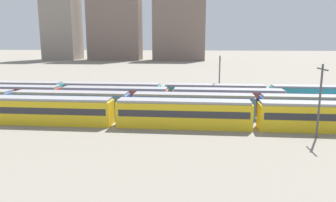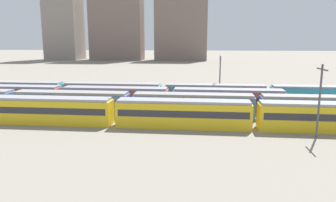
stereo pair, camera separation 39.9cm
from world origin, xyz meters
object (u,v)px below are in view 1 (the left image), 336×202
at_px(train_track_1, 193,106).
at_px(train_track_3, 214,94).
at_px(train_track_2, 115,98).
at_px(catenary_pole_2, 320,97).
at_px(train_track_0, 115,112).
at_px(catenary_pole_1, 219,76).

xyz_separation_m(train_track_1, train_track_3, (3.64, 10.40, 0.00)).
bearing_deg(train_track_3, train_track_2, -162.96).
relative_size(train_track_3, catenary_pole_2, 10.54).
bearing_deg(train_track_0, catenary_pole_1, 50.44).
xyz_separation_m(train_track_2, catenary_pole_1, (17.93, 8.02, 2.98)).
bearing_deg(train_track_2, catenary_pole_1, 24.09).
distance_m(train_track_0, catenary_pole_1, 24.08).
distance_m(train_track_2, catenary_pole_2, 31.67).
bearing_deg(train_track_2, train_track_1, -21.31).
bearing_deg(train_track_3, catenary_pole_1, 71.19).
bearing_deg(train_track_1, train_track_0, -153.91).
height_order(train_track_2, catenary_pole_1, catenary_pole_1).
distance_m(train_track_0, catenary_pole_2, 26.11).
height_order(train_track_1, catenary_pole_2, catenary_pole_2).
xyz_separation_m(train_track_0, train_track_1, (10.62, 5.20, 0.00)).
bearing_deg(train_track_1, catenary_pole_1, 70.81).
bearing_deg(train_track_1, train_track_3, 70.71).
distance_m(train_track_0, train_track_3, 21.13).
relative_size(train_track_0, train_track_1, 0.80).
bearing_deg(train_track_2, train_track_3, 17.04).
xyz_separation_m(train_track_0, catenary_pole_1, (15.22, 18.42, 2.98)).
bearing_deg(train_track_2, catenary_pole_2, -25.53).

